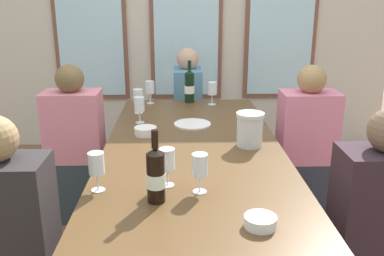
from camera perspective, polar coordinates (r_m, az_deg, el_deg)
name	(u,v)px	position (r m, az deg, el deg)	size (l,w,h in m)	color
back_wall_with_windows	(186,4)	(4.38, -0.81, 16.24)	(4.18, 0.10, 2.90)	beige
dining_table	(193,161)	(2.36, 0.16, -4.41)	(0.98, 2.25, 0.74)	#55381E
white_plate_0	(192,124)	(2.76, 0.06, 0.54)	(0.24, 0.24, 0.01)	white
metal_pitcher	(250,129)	(2.38, 7.73, -0.16)	(0.16, 0.16, 0.19)	silver
wine_bottle_0	(156,175)	(1.73, -4.86, -6.27)	(0.08, 0.08, 0.31)	black
wine_bottle_1	(189,86)	(3.31, -0.34, 5.60)	(0.08, 0.08, 0.33)	black
tasting_bowl_0	(146,131)	(2.57, -6.23, -0.40)	(0.14, 0.14, 0.05)	white
tasting_bowl_1	(260,222)	(1.61, 9.11, -12.24)	(0.12, 0.12, 0.04)	white
wine_glass_0	(96,164)	(1.86, -12.66, -4.76)	(0.07, 0.07, 0.17)	white
wine_glass_1	(200,166)	(1.80, 1.05, -5.07)	(0.07, 0.07, 0.17)	white
wine_glass_2	(138,97)	(3.02, -7.21, 4.10)	(0.07, 0.07, 0.17)	white
wine_glass_3	(167,160)	(1.86, -3.35, -4.30)	(0.07, 0.07, 0.17)	white
wine_glass_4	(150,88)	(3.29, -5.63, 5.36)	(0.07, 0.07, 0.17)	white
wine_glass_5	(139,105)	(2.79, -7.05, 3.09)	(0.07, 0.07, 0.17)	white
wine_glass_6	(212,89)	(3.24, 2.71, 5.16)	(0.07, 0.07, 0.17)	white
seated_person_0	(10,249)	(2.02, -23.18, -14.63)	(0.38, 0.24, 1.11)	#292E3B
seated_person_1	(375,235)	(2.12, 23.32, -13.04)	(0.38, 0.24, 1.11)	#30252C
seated_person_2	(76,149)	(3.06, -15.28, -2.69)	(0.38, 0.24, 1.11)	#2D363B
seated_person_3	(306,149)	(3.04, 14.97, -2.79)	(0.38, 0.24, 1.11)	#2E303B
seated_person_4	(188,114)	(3.80, -0.57, 1.92)	(0.24, 0.38, 1.11)	#24332B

